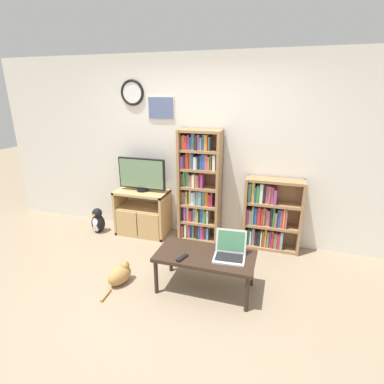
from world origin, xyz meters
name	(u,v)px	position (x,y,z in m)	size (l,w,h in m)	color
ground_plane	(154,304)	(0.00, 0.00, 0.00)	(18.00, 18.00, 0.00)	gray
wall_back	(200,150)	(-0.01, 1.74, 1.31)	(6.61, 0.09, 2.60)	silver
tv_stand	(142,213)	(-0.83, 1.46, 0.35)	(0.78, 0.43, 0.69)	tan
television	(142,175)	(-0.82, 1.49, 0.94)	(0.72, 0.18, 0.50)	black
bookshelf_tall	(199,187)	(0.03, 1.56, 0.81)	(0.59, 0.29, 1.62)	#9E754C
bookshelf_short	(269,216)	(1.03, 1.58, 0.48)	(0.76, 0.25, 1.01)	#9E754C
coffee_table	(205,258)	(0.44, 0.41, 0.39)	(1.06, 0.53, 0.44)	#332319
laptop	(230,251)	(0.70, 0.44, 0.51)	(0.35, 0.32, 0.27)	silver
remote_near_laptop	(182,258)	(0.23, 0.25, 0.45)	(0.09, 0.17, 0.02)	black
cat	(121,274)	(-0.52, 0.22, 0.11)	(0.27, 0.53, 0.26)	#B78447
penguin_figurine	(98,221)	(-1.52, 1.29, 0.18)	(0.21, 0.19, 0.39)	black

